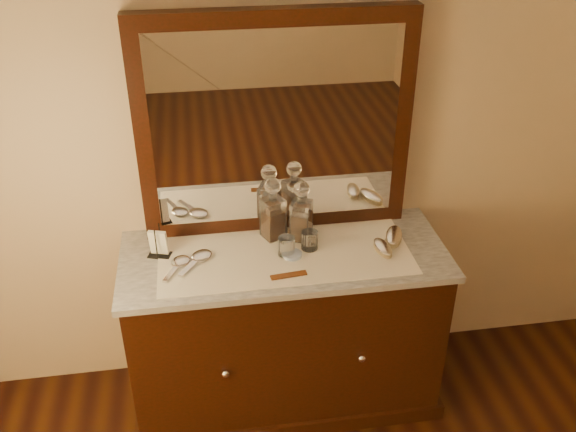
{
  "coord_description": "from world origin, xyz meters",
  "views": [
    {
      "loc": [
        -0.34,
        -0.31,
        2.4
      ],
      "look_at": [
        0.0,
        1.85,
        1.1
      ],
      "focal_mm": 39.13,
      "sensor_mm": 36.0,
      "label": 1
    }
  ],
  "objects_px": {
    "decanter_right": "(301,217)",
    "mirror_frame": "(276,126)",
    "brush_near": "(383,248)",
    "hand_mirror_outer": "(179,263)",
    "brush_far": "(394,237)",
    "dresser_cabinet": "(285,330)",
    "napkin_rack": "(159,244)",
    "pin_dish": "(292,255)",
    "hand_mirror_inner": "(199,258)",
    "decanter_left": "(273,215)",
    "comb": "(289,275)"
  },
  "relations": [
    {
      "from": "dresser_cabinet",
      "to": "hand_mirror_outer",
      "type": "height_order",
      "value": "hand_mirror_outer"
    },
    {
      "from": "napkin_rack",
      "to": "decanter_left",
      "type": "bearing_deg",
      "value": 7.96
    },
    {
      "from": "hand_mirror_outer",
      "to": "hand_mirror_inner",
      "type": "height_order",
      "value": "hand_mirror_inner"
    },
    {
      "from": "brush_near",
      "to": "brush_far",
      "type": "bearing_deg",
      "value": 46.44
    },
    {
      "from": "dresser_cabinet",
      "to": "hand_mirror_outer",
      "type": "relative_size",
      "value": 7.01
    },
    {
      "from": "brush_far",
      "to": "hand_mirror_outer",
      "type": "bearing_deg",
      "value": -177.6
    },
    {
      "from": "decanter_right",
      "to": "brush_far",
      "type": "xyz_separation_m",
      "value": [
        0.41,
        -0.09,
        -0.09
      ]
    },
    {
      "from": "napkin_rack",
      "to": "hand_mirror_outer",
      "type": "xyz_separation_m",
      "value": [
        0.08,
        -0.09,
        -0.05
      ]
    },
    {
      "from": "decanter_left",
      "to": "hand_mirror_inner",
      "type": "relative_size",
      "value": 1.44
    },
    {
      "from": "dresser_cabinet",
      "to": "napkin_rack",
      "type": "bearing_deg",
      "value": 172.85
    },
    {
      "from": "comb",
      "to": "brush_far",
      "type": "bearing_deg",
      "value": 14.45
    },
    {
      "from": "mirror_frame",
      "to": "brush_far",
      "type": "xyz_separation_m",
      "value": [
        0.5,
        -0.23,
        -0.47
      ]
    },
    {
      "from": "decanter_left",
      "to": "hand_mirror_outer",
      "type": "xyz_separation_m",
      "value": [
        -0.43,
        -0.16,
        -0.11
      ]
    },
    {
      "from": "hand_mirror_inner",
      "to": "brush_far",
      "type": "bearing_deg",
      "value": 0.83
    },
    {
      "from": "pin_dish",
      "to": "brush_far",
      "type": "xyz_separation_m",
      "value": [
        0.47,
        0.05,
        0.02
      ]
    },
    {
      "from": "napkin_rack",
      "to": "decanter_left",
      "type": "xyz_separation_m",
      "value": [
        0.51,
        0.07,
        0.06
      ]
    },
    {
      "from": "pin_dish",
      "to": "decanter_right",
      "type": "relative_size",
      "value": 0.29
    },
    {
      "from": "decanter_right",
      "to": "brush_near",
      "type": "xyz_separation_m",
      "value": [
        0.34,
        -0.17,
        -0.09
      ]
    },
    {
      "from": "brush_near",
      "to": "comb",
      "type": "bearing_deg",
      "value": -165.49
    },
    {
      "from": "brush_far",
      "to": "decanter_left",
      "type": "bearing_deg",
      "value": 166.95
    },
    {
      "from": "decanter_left",
      "to": "comb",
      "type": "bearing_deg",
      "value": -86.05
    },
    {
      "from": "brush_near",
      "to": "hand_mirror_outer",
      "type": "xyz_separation_m",
      "value": [
        -0.89,
        0.04,
        -0.01
      ]
    },
    {
      "from": "pin_dish",
      "to": "decanter_right",
      "type": "height_order",
      "value": "decanter_right"
    },
    {
      "from": "napkin_rack",
      "to": "hand_mirror_outer",
      "type": "bearing_deg",
      "value": -48.27
    },
    {
      "from": "decanter_left",
      "to": "hand_mirror_outer",
      "type": "relative_size",
      "value": 1.5
    },
    {
      "from": "decanter_right",
      "to": "dresser_cabinet",
      "type": "bearing_deg",
      "value": -131.11
    },
    {
      "from": "hand_mirror_outer",
      "to": "comb",
      "type": "bearing_deg",
      "value": -18.47
    },
    {
      "from": "dresser_cabinet",
      "to": "brush_near",
      "type": "xyz_separation_m",
      "value": [
        0.43,
        -0.06,
        0.46
      ]
    },
    {
      "from": "brush_far",
      "to": "brush_near",
      "type": "bearing_deg",
      "value": -133.56
    },
    {
      "from": "dresser_cabinet",
      "to": "mirror_frame",
      "type": "height_order",
      "value": "mirror_frame"
    },
    {
      "from": "decanter_right",
      "to": "brush_far",
      "type": "distance_m",
      "value": 0.43
    },
    {
      "from": "brush_near",
      "to": "hand_mirror_outer",
      "type": "height_order",
      "value": "brush_near"
    },
    {
      "from": "decanter_right",
      "to": "mirror_frame",
      "type": "bearing_deg",
      "value": 123.33
    },
    {
      "from": "dresser_cabinet",
      "to": "hand_mirror_inner",
      "type": "height_order",
      "value": "hand_mirror_inner"
    },
    {
      "from": "decanter_left",
      "to": "brush_far",
      "type": "relative_size",
      "value": 1.68
    },
    {
      "from": "mirror_frame",
      "to": "comb",
      "type": "bearing_deg",
      "value": -91.19
    },
    {
      "from": "napkin_rack",
      "to": "hand_mirror_inner",
      "type": "distance_m",
      "value": 0.19
    },
    {
      "from": "dresser_cabinet",
      "to": "pin_dish",
      "type": "distance_m",
      "value": 0.45
    },
    {
      "from": "dresser_cabinet",
      "to": "pin_dish",
      "type": "bearing_deg",
      "value": -47.32
    },
    {
      "from": "comb",
      "to": "hand_mirror_outer",
      "type": "height_order",
      "value": "hand_mirror_outer"
    },
    {
      "from": "napkin_rack",
      "to": "decanter_right",
      "type": "xyz_separation_m",
      "value": [
        0.63,
        0.04,
        0.06
      ]
    },
    {
      "from": "mirror_frame",
      "to": "hand_mirror_outer",
      "type": "xyz_separation_m",
      "value": [
        -0.46,
        -0.27,
        -0.49
      ]
    },
    {
      "from": "brush_near",
      "to": "hand_mirror_inner",
      "type": "relative_size",
      "value": 0.72
    },
    {
      "from": "pin_dish",
      "to": "decanter_left",
      "type": "relative_size",
      "value": 0.28
    },
    {
      "from": "decanter_left",
      "to": "hand_mirror_inner",
      "type": "distance_m",
      "value": 0.38
    },
    {
      "from": "pin_dish",
      "to": "comb",
      "type": "distance_m",
      "value": 0.15
    },
    {
      "from": "decanter_left",
      "to": "brush_far",
      "type": "height_order",
      "value": "decanter_left"
    },
    {
      "from": "dresser_cabinet",
      "to": "napkin_rack",
      "type": "relative_size",
      "value": 9.55
    },
    {
      "from": "hand_mirror_outer",
      "to": "hand_mirror_inner",
      "type": "xyz_separation_m",
      "value": [
        0.09,
        0.03,
        0.0
      ]
    },
    {
      "from": "dresser_cabinet",
      "to": "comb",
      "type": "relative_size",
      "value": 9.11
    }
  ]
}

